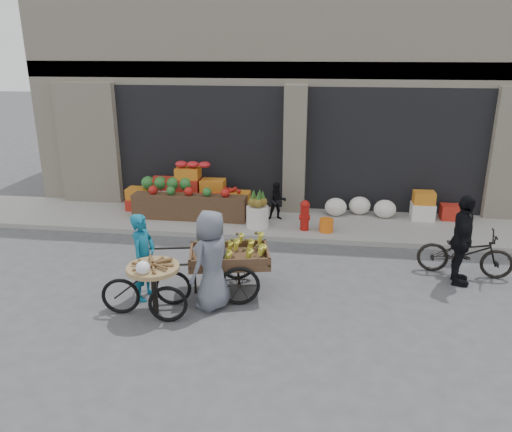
# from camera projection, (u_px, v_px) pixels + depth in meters

# --- Properties ---
(ground) EXTENTS (80.00, 80.00, 0.00)m
(ground) POSITION_uv_depth(u_px,v_px,m) (273.00, 308.00, 8.29)
(ground) COLOR #424244
(ground) RESTS_ON ground
(sidewalk) EXTENTS (18.00, 2.20, 0.12)m
(sidewalk) POSITION_uv_depth(u_px,v_px,m) (291.00, 224.00, 12.12)
(sidewalk) COLOR gray
(sidewalk) RESTS_ON ground
(building) EXTENTS (14.00, 6.45, 7.00)m
(building) POSITION_uv_depth(u_px,v_px,m) (303.00, 74.00, 14.75)
(building) COLOR beige
(building) RESTS_ON ground
(fruit_display) EXTENTS (3.10, 1.12, 1.24)m
(fruit_display) POSITION_uv_depth(u_px,v_px,m) (193.00, 192.00, 12.50)
(fruit_display) COLOR #B02418
(fruit_display) RESTS_ON sidewalk
(pineapple_bin) EXTENTS (0.52, 0.52, 0.50)m
(pineapple_bin) POSITION_uv_depth(u_px,v_px,m) (257.00, 217.00, 11.64)
(pineapple_bin) COLOR silver
(pineapple_bin) RESTS_ON sidewalk
(fire_hydrant) EXTENTS (0.22, 0.22, 0.71)m
(fire_hydrant) POSITION_uv_depth(u_px,v_px,m) (305.00, 214.00, 11.41)
(fire_hydrant) COLOR #A5140F
(fire_hydrant) RESTS_ON sidewalk
(orange_bucket) EXTENTS (0.32, 0.32, 0.30)m
(orange_bucket) POSITION_uv_depth(u_px,v_px,m) (326.00, 225.00, 11.37)
(orange_bucket) COLOR orange
(orange_bucket) RESTS_ON sidewalk
(right_bay_goods) EXTENTS (3.35, 0.60, 0.70)m
(right_bay_goods) POSITION_uv_depth(u_px,v_px,m) (399.00, 207.00, 12.23)
(right_bay_goods) COLOR silver
(right_bay_goods) RESTS_ON sidewalk
(seated_person) EXTENTS (0.51, 0.43, 0.93)m
(seated_person) POSITION_uv_depth(u_px,v_px,m) (277.00, 201.00, 12.09)
(seated_person) COLOR black
(seated_person) RESTS_ON sidewalk
(banana_cart) EXTENTS (2.48, 1.40, 0.98)m
(banana_cart) POSITION_uv_depth(u_px,v_px,m) (226.00, 255.00, 8.63)
(banana_cart) COLOR brown
(banana_cart) RESTS_ON ground
(vendor_woman) EXTENTS (0.46, 0.61, 1.52)m
(vendor_woman) POSITION_uv_depth(u_px,v_px,m) (144.00, 257.00, 8.42)
(vendor_woman) COLOR #105E7F
(vendor_woman) RESTS_ON ground
(tricycle_cart) EXTENTS (1.46, 0.96, 0.95)m
(tricycle_cart) POSITION_uv_depth(u_px,v_px,m) (153.00, 282.00, 7.97)
(tricycle_cart) COLOR #9E7F51
(tricycle_cart) RESTS_ON ground
(vendor_grey) EXTENTS (0.85, 0.98, 1.68)m
(vendor_grey) POSITION_uv_depth(u_px,v_px,m) (211.00, 260.00, 8.08)
(vendor_grey) COLOR slate
(vendor_grey) RESTS_ON ground
(bicycle) EXTENTS (1.79, 0.85, 0.90)m
(bicycle) POSITION_uv_depth(u_px,v_px,m) (465.00, 253.00, 9.40)
(bicycle) COLOR black
(bicycle) RESTS_ON ground
(cyclist) EXTENTS (0.56, 1.04, 1.68)m
(cyclist) POSITION_uv_depth(u_px,v_px,m) (462.00, 240.00, 8.92)
(cyclist) COLOR black
(cyclist) RESTS_ON ground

